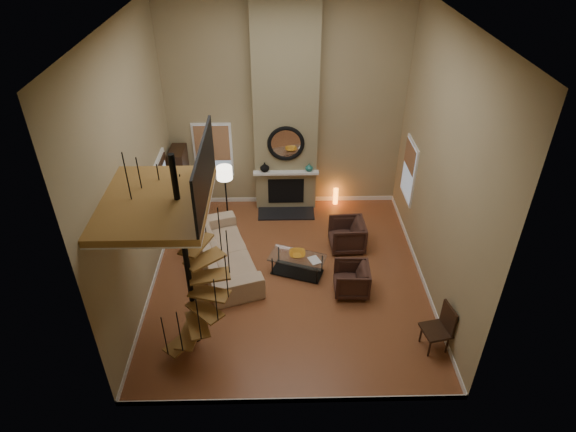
{
  "coord_description": "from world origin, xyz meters",
  "views": [
    {
      "loc": [
        -0.19,
        -8.44,
        7.36
      ],
      "look_at": [
        0.0,
        0.4,
        1.4
      ],
      "focal_mm": 30.75,
      "sensor_mm": 36.0,
      "label": 1
    }
  ],
  "objects_px": {
    "coffee_table": "(297,263)",
    "side_chair": "(441,327)",
    "hutch": "(181,181)",
    "armchair_near": "(350,235)",
    "sofa": "(224,251)",
    "floor_lamp": "(225,178)",
    "accent_lamp": "(336,196)",
    "armchair_far": "(355,279)"
  },
  "relations": [
    {
      "from": "sofa",
      "to": "side_chair",
      "type": "bearing_deg",
      "value": -138.64
    },
    {
      "from": "armchair_near",
      "to": "floor_lamp",
      "type": "xyz_separation_m",
      "value": [
        -3.02,
        0.98,
        1.06
      ]
    },
    {
      "from": "hutch",
      "to": "coffee_table",
      "type": "distance_m",
      "value": 3.99
    },
    {
      "from": "hutch",
      "to": "side_chair",
      "type": "relative_size",
      "value": 1.76
    },
    {
      "from": "coffee_table",
      "to": "floor_lamp",
      "type": "relative_size",
      "value": 0.8
    },
    {
      "from": "sofa",
      "to": "side_chair",
      "type": "xyz_separation_m",
      "value": [
        4.26,
        -2.53,
        0.13
      ]
    },
    {
      "from": "armchair_near",
      "to": "coffee_table",
      "type": "distance_m",
      "value": 1.62
    },
    {
      "from": "sofa",
      "to": "floor_lamp",
      "type": "bearing_deg",
      "value": -16.27
    },
    {
      "from": "sofa",
      "to": "armchair_far",
      "type": "xyz_separation_m",
      "value": [
        2.87,
        -0.98,
        -0.04
      ]
    },
    {
      "from": "side_chair",
      "to": "sofa",
      "type": "bearing_deg",
      "value": 149.28
    },
    {
      "from": "hutch",
      "to": "armchair_far",
      "type": "xyz_separation_m",
      "value": [
        4.15,
        -3.28,
        -0.6
      ]
    },
    {
      "from": "coffee_table",
      "to": "accent_lamp",
      "type": "bearing_deg",
      "value": 68.1
    },
    {
      "from": "armchair_near",
      "to": "floor_lamp",
      "type": "height_order",
      "value": "floor_lamp"
    },
    {
      "from": "armchair_near",
      "to": "hutch",
      "type": "bearing_deg",
      "value": -113.69
    },
    {
      "from": "sofa",
      "to": "armchair_near",
      "type": "height_order",
      "value": "sofa"
    },
    {
      "from": "hutch",
      "to": "coffee_table",
      "type": "xyz_separation_m",
      "value": [
        2.94,
        -2.62,
        -0.67
      ]
    },
    {
      "from": "armchair_far",
      "to": "floor_lamp",
      "type": "distance_m",
      "value": 4.04
    },
    {
      "from": "coffee_table",
      "to": "side_chair",
      "type": "height_order",
      "value": "side_chair"
    },
    {
      "from": "coffee_table",
      "to": "side_chair",
      "type": "relative_size",
      "value": 1.34
    },
    {
      "from": "hutch",
      "to": "armchair_near",
      "type": "distance_m",
      "value": 4.61
    },
    {
      "from": "floor_lamp",
      "to": "accent_lamp",
      "type": "distance_m",
      "value": 3.25
    },
    {
      "from": "armchair_far",
      "to": "coffee_table",
      "type": "distance_m",
      "value": 1.37
    },
    {
      "from": "armchair_far",
      "to": "coffee_table",
      "type": "height_order",
      "value": "armchair_far"
    },
    {
      "from": "coffee_table",
      "to": "floor_lamp",
      "type": "bearing_deg",
      "value": 131.64
    },
    {
      "from": "sofa",
      "to": "coffee_table",
      "type": "height_order",
      "value": "sofa"
    },
    {
      "from": "sofa",
      "to": "accent_lamp",
      "type": "bearing_deg",
      "value": -65.55
    },
    {
      "from": "accent_lamp",
      "to": "side_chair",
      "type": "xyz_separation_m",
      "value": [
        1.43,
        -5.11,
        0.28
      ]
    },
    {
      "from": "sofa",
      "to": "floor_lamp",
      "type": "relative_size",
      "value": 1.64
    },
    {
      "from": "hutch",
      "to": "coffee_table",
      "type": "bearing_deg",
      "value": -41.63
    },
    {
      "from": "armchair_near",
      "to": "accent_lamp",
      "type": "xyz_separation_m",
      "value": [
        -0.14,
        1.95,
        -0.1
      ]
    },
    {
      "from": "armchair_far",
      "to": "floor_lamp",
      "type": "bearing_deg",
      "value": -129.06
    },
    {
      "from": "armchair_near",
      "to": "accent_lamp",
      "type": "height_order",
      "value": "armchair_near"
    },
    {
      "from": "floor_lamp",
      "to": "coffee_table",
      "type": "bearing_deg",
      "value": -48.36
    },
    {
      "from": "coffee_table",
      "to": "accent_lamp",
      "type": "relative_size",
      "value": 2.95
    },
    {
      "from": "sofa",
      "to": "floor_lamp",
      "type": "xyz_separation_m",
      "value": [
        -0.05,
        1.61,
        1.02
      ]
    },
    {
      "from": "coffee_table",
      "to": "accent_lamp",
      "type": "height_order",
      "value": "accent_lamp"
    },
    {
      "from": "accent_lamp",
      "to": "side_chair",
      "type": "height_order",
      "value": "side_chair"
    },
    {
      "from": "armchair_far",
      "to": "accent_lamp",
      "type": "relative_size",
      "value": 1.61
    },
    {
      "from": "armchair_far",
      "to": "coffee_table",
      "type": "bearing_deg",
      "value": -116.31
    },
    {
      "from": "armchair_far",
      "to": "side_chair",
      "type": "bearing_deg",
      "value": 44.48
    },
    {
      "from": "hutch",
      "to": "side_chair",
      "type": "xyz_separation_m",
      "value": [
        5.54,
        -4.83,
        -0.42
      ]
    },
    {
      "from": "sofa",
      "to": "coffee_table",
      "type": "relative_size",
      "value": 2.05
    }
  ]
}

